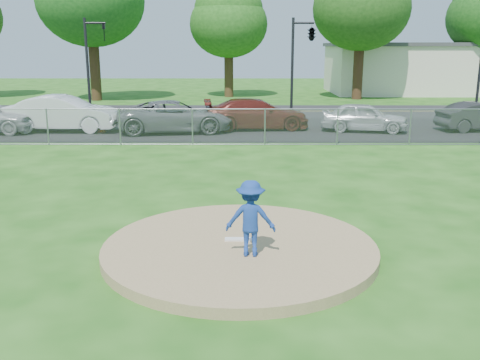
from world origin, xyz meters
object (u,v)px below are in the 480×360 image
object	(u,v)px
traffic_signal_center	(310,35)
parked_car_darkred	(256,114)
parked_car_gray	(175,116)
traffic_signal_left	(91,58)
pitcher	(251,218)
tree_center	(229,14)
commercial_building	(423,68)
parked_car_white	(63,113)
traffic_cone	(101,125)
parked_car_pearl	(364,117)

from	to	relation	value
traffic_signal_center	parked_car_darkred	xyz separation A→B (m)	(-3.21, -5.62, -3.85)
parked_car_gray	parked_car_darkred	xyz separation A→B (m)	(3.88, 0.99, -0.00)
traffic_signal_left	parked_car_gray	xyz separation A→B (m)	(5.65, -6.61, -2.60)
pitcher	parked_car_gray	bearing A→B (deg)	-74.50
tree_center	commercial_building	bearing A→B (deg)	13.24
traffic_signal_left	pitcher	distance (m)	24.41
parked_car_white	commercial_building	bearing A→B (deg)	-47.24
tree_center	parked_car_gray	bearing A→B (deg)	-96.48
pitcher	parked_car_darkred	bearing A→B (deg)	-88.13
traffic_signal_center	traffic_cone	size ratio (longest dim) A/B	8.06
traffic_signal_center	pitcher	world-z (taller)	traffic_signal_center
commercial_building	traffic_cone	world-z (taller)	commercial_building
parked_car_white	parked_car_pearl	world-z (taller)	parked_car_white
commercial_building	parked_car_gray	world-z (taller)	commercial_building
pitcher	parked_car_white	world-z (taller)	parked_car_white
traffic_signal_left	pitcher	bearing A→B (deg)	-68.34
parked_car_white	parked_car_gray	xyz separation A→B (m)	(5.41, -0.26, -0.11)
parked_car_pearl	parked_car_gray	bearing A→B (deg)	103.47
commercial_building	parked_car_white	size ratio (longest dim) A/B	3.14
parked_car_gray	parked_car_white	bearing A→B (deg)	79.37
traffic_signal_left	traffic_signal_center	size ratio (longest dim) A/B	1.00
parked_car_white	parked_car_gray	bearing A→B (deg)	-92.34
traffic_cone	parked_car_white	xyz separation A→B (m)	(-1.87, 0.27, 0.51)
commercial_building	traffic_signal_left	world-z (taller)	traffic_signal_left
traffic_signal_center	parked_car_white	distance (m)	14.50
traffic_signal_left	parked_car_darkred	distance (m)	11.36
traffic_signal_left	traffic_cone	size ratio (longest dim) A/B	8.06
commercial_building	parked_car_gray	size ratio (longest dim) A/B	3.03
parked_car_gray	parked_car_darkred	size ratio (longest dim) A/B	1.05
commercial_building	pitcher	xyz separation A→B (m)	(-15.80, -38.57, -1.24)
parked_car_darkred	parked_car_pearl	world-z (taller)	parked_car_darkred
commercial_building	parked_car_pearl	distance (m)	24.54
commercial_building	traffic_signal_center	size ratio (longest dim) A/B	2.93
pitcher	traffic_cone	world-z (taller)	pitcher
traffic_signal_center	parked_car_white	world-z (taller)	traffic_signal_center
parked_car_white	parked_car_pearl	size ratio (longest dim) A/B	1.28
pitcher	tree_center	bearing A→B (deg)	-84.25
tree_center	parked_car_darkred	xyz separation A→B (m)	(1.76, -17.62, -5.71)
parked_car_white	parked_car_pearl	distance (m)	14.46
traffic_cone	parked_car_white	distance (m)	1.95
traffic_signal_center	pitcher	distance (m)	23.18
pitcher	parked_car_darkred	xyz separation A→B (m)	(0.56, 16.96, -0.16)
parked_car_darkred	traffic_cone	bearing A→B (deg)	92.68
parked_car_white	parked_car_darkred	bearing A→B (deg)	-85.09
traffic_signal_center	parked_car_gray	world-z (taller)	traffic_signal_center
traffic_cone	tree_center	bearing A→B (deg)	73.09
traffic_signal_left	traffic_signal_center	bearing A→B (deg)	-0.00
commercial_building	pitcher	size ratio (longest dim) A/B	11.44
parked_car_gray	commercial_building	bearing A→B (deg)	-48.09
pitcher	parked_car_pearl	distance (m)	17.22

